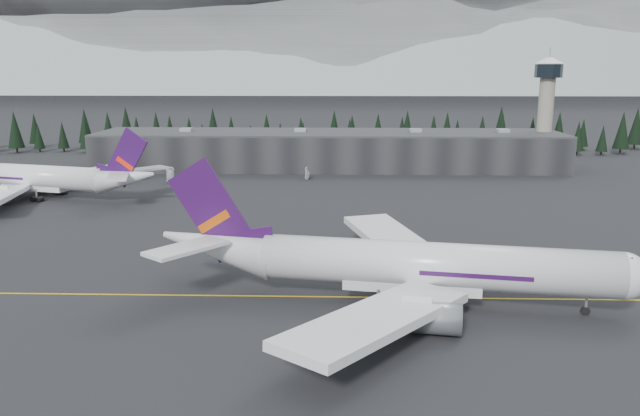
{
  "coord_description": "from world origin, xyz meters",
  "views": [
    {
      "loc": [
        3.33,
        -92.09,
        34.25
      ],
      "look_at": [
        0.0,
        20.0,
        9.0
      ],
      "focal_mm": 35.0,
      "sensor_mm": 36.0,
      "label": 1
    }
  ],
  "objects_px": {
    "control_tower": "(546,100)",
    "gse_vehicle_b": "(307,178)",
    "jet_main": "(392,264)",
    "jet_parked": "(43,177)",
    "terminal": "(329,150)",
    "gse_vehicle_a": "(171,181)"
  },
  "relations": [
    {
      "from": "control_tower",
      "to": "gse_vehicle_b",
      "type": "bearing_deg",
      "value": -160.88
    },
    {
      "from": "control_tower",
      "to": "jet_main",
      "type": "bearing_deg",
      "value": -115.78
    },
    {
      "from": "jet_main",
      "to": "jet_parked",
      "type": "xyz_separation_m",
      "value": [
        -87.23,
        74.06,
        -0.39
      ]
    },
    {
      "from": "gse_vehicle_b",
      "to": "terminal",
      "type": "bearing_deg",
      "value": 172.39
    },
    {
      "from": "gse_vehicle_a",
      "to": "gse_vehicle_b",
      "type": "relative_size",
      "value": 1.23
    },
    {
      "from": "jet_parked",
      "to": "gse_vehicle_b",
      "type": "height_order",
      "value": "jet_parked"
    },
    {
      "from": "control_tower",
      "to": "jet_parked",
      "type": "distance_m",
      "value": 162.47
    },
    {
      "from": "jet_main",
      "to": "gse_vehicle_a",
      "type": "bearing_deg",
      "value": 130.43
    },
    {
      "from": "jet_main",
      "to": "control_tower",
      "type": "bearing_deg",
      "value": 73.32
    },
    {
      "from": "jet_main",
      "to": "jet_parked",
      "type": "bearing_deg",
      "value": 148.77
    },
    {
      "from": "jet_main",
      "to": "gse_vehicle_a",
      "type": "distance_m",
      "value": 113.55
    },
    {
      "from": "terminal",
      "to": "gse_vehicle_b",
      "type": "distance_m",
      "value": 26.56
    },
    {
      "from": "jet_parked",
      "to": "gse_vehicle_a",
      "type": "distance_m",
      "value": 36.65
    },
    {
      "from": "jet_parked",
      "to": "gse_vehicle_a",
      "type": "xyz_separation_m",
      "value": [
        28.25,
        22.83,
        -4.86
      ]
    },
    {
      "from": "terminal",
      "to": "jet_main",
      "type": "height_order",
      "value": "jet_main"
    },
    {
      "from": "terminal",
      "to": "gse_vehicle_b",
      "type": "xyz_separation_m",
      "value": [
        -6.32,
        -25.18,
        -5.6
      ]
    },
    {
      "from": "control_tower",
      "to": "gse_vehicle_b",
      "type": "xyz_separation_m",
      "value": [
        -81.32,
        -28.18,
        -22.7
      ]
    },
    {
      "from": "gse_vehicle_a",
      "to": "gse_vehicle_b",
      "type": "xyz_separation_m",
      "value": [
        41.27,
        6.64,
        -0.0
      ]
    },
    {
      "from": "jet_parked",
      "to": "terminal",
      "type": "bearing_deg",
      "value": -129.6
    },
    {
      "from": "control_tower",
      "to": "jet_parked",
      "type": "height_order",
      "value": "control_tower"
    },
    {
      "from": "jet_main",
      "to": "jet_parked",
      "type": "relative_size",
      "value": 1.09
    },
    {
      "from": "terminal",
      "to": "control_tower",
      "type": "height_order",
      "value": "control_tower"
    }
  ]
}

